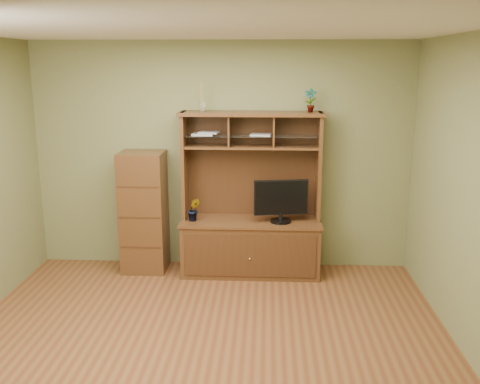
{
  "coord_description": "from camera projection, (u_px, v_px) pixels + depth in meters",
  "views": [
    {
      "loc": [
        0.55,
        -4.29,
        2.44
      ],
      "look_at": [
        0.26,
        1.2,
        1.11
      ],
      "focal_mm": 40.0,
      "sensor_mm": 36.0,
      "label": 1
    }
  ],
  "objects": [
    {
      "name": "reed_diffuser",
      "position": [
        202.0,
        101.0,
        6.05
      ],
      "size": [
        0.06,
        0.06,
        0.32
      ],
      "color": "silver",
      "rests_on": "media_hutch"
    },
    {
      "name": "magazines",
      "position": [
        224.0,
        134.0,
        6.13
      ],
      "size": [
        0.91,
        0.21,
        0.04
      ],
      "color": "#A6A6AA",
      "rests_on": "media_hutch"
    },
    {
      "name": "top_plant",
      "position": [
        310.0,
        100.0,
        5.99
      ],
      "size": [
        0.15,
        0.12,
        0.27
      ],
      "primitive_type": "imported",
      "rotation": [
        0.0,
        0.0,
        -0.15
      ],
      "color": "#326B25",
      "rests_on": "media_hutch"
    },
    {
      "name": "orchid_plant",
      "position": [
        194.0,
        210.0,
        6.19
      ],
      "size": [
        0.16,
        0.14,
        0.27
      ],
      "primitive_type": "imported",
      "rotation": [
        0.0,
        0.0,
        0.12
      ],
      "color": "#24561D",
      "rests_on": "media_hutch"
    },
    {
      "name": "room",
      "position": [
        201.0,
        197.0,
        4.45
      ],
      "size": [
        4.54,
        4.04,
        2.74
      ],
      "color": "brown",
      "rests_on": "ground"
    },
    {
      "name": "media_hutch",
      "position": [
        251.0,
        230.0,
        6.3
      ],
      "size": [
        1.66,
        0.61,
        1.9
      ],
      "color": "#412512",
      "rests_on": "room"
    },
    {
      "name": "monitor",
      "position": [
        281.0,
        200.0,
        6.11
      ],
      "size": [
        0.62,
        0.24,
        0.5
      ],
      "rotation": [
        0.0,
        0.0,
        0.17
      ],
      "color": "black",
      "rests_on": "media_hutch"
    },
    {
      "name": "side_cabinet",
      "position": [
        144.0,
        212.0,
        6.34
      ],
      "size": [
        0.51,
        0.47,
        1.44
      ],
      "color": "#412512",
      "rests_on": "room"
    }
  ]
}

